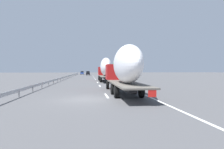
{
  "coord_description": "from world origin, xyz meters",
  "views": [
    {
      "loc": [
        -15.3,
        -0.18,
        2.39
      ],
      "look_at": [
        14.7,
        -3.88,
        1.67
      ],
      "focal_mm": 30.05,
      "sensor_mm": 36.0,
      "label": 1
    }
  ],
  "objects_px": {
    "road_sign": "(108,70)",
    "truck_trailing": "(124,68)",
    "car_black_suv": "(88,73)",
    "truck_lead": "(105,68)",
    "car_blue_sedan": "(82,73)"
  },
  "relations": [
    {
      "from": "road_sign",
      "to": "car_black_suv",
      "type": "bearing_deg",
      "value": 16.1
    },
    {
      "from": "car_blue_sedan",
      "to": "truck_trailing",
      "type": "bearing_deg",
      "value": -175.21
    },
    {
      "from": "truck_lead",
      "to": "truck_trailing",
      "type": "height_order",
      "value": "truck_lead"
    },
    {
      "from": "truck_lead",
      "to": "car_black_suv",
      "type": "height_order",
      "value": "truck_lead"
    },
    {
      "from": "car_black_suv",
      "to": "road_sign",
      "type": "xyz_separation_m",
      "value": [
        -24.12,
        -6.96,
        1.31
      ]
    },
    {
      "from": "truck_trailing",
      "to": "car_black_suv",
      "type": "distance_m",
      "value": 69.67
    },
    {
      "from": "road_sign",
      "to": "car_blue_sedan",
      "type": "bearing_deg",
      "value": 14.79
    },
    {
      "from": "car_black_suv",
      "to": "road_sign",
      "type": "height_order",
      "value": "road_sign"
    },
    {
      "from": "car_blue_sedan",
      "to": "car_black_suv",
      "type": "xyz_separation_m",
      "value": [
        -14.22,
        -3.16,
        0.04
      ]
    },
    {
      "from": "car_black_suv",
      "to": "road_sign",
      "type": "distance_m",
      "value": 25.14
    },
    {
      "from": "road_sign",
      "to": "truck_trailing",
      "type": "bearing_deg",
      "value": 176.1
    },
    {
      "from": "truck_lead",
      "to": "car_blue_sedan",
      "type": "height_order",
      "value": "truck_lead"
    },
    {
      "from": "truck_lead",
      "to": "car_blue_sedan",
      "type": "distance_m",
      "value": 63.22
    },
    {
      "from": "car_blue_sedan",
      "to": "road_sign",
      "type": "bearing_deg",
      "value": -165.21
    },
    {
      "from": "truck_trailing",
      "to": "car_blue_sedan",
      "type": "bearing_deg",
      "value": 4.79
    }
  ]
}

